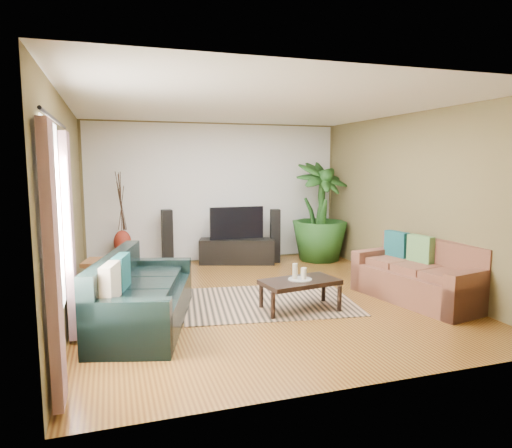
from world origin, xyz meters
name	(u,v)px	position (x,y,z in m)	size (l,w,h in m)	color
floor	(260,298)	(0.00, 0.00, 0.00)	(5.50, 5.50, 0.00)	olive
ceiling	(260,106)	(0.00, 0.00, 2.70)	(5.50, 5.50, 0.00)	white
wall_back	(217,193)	(0.00, 2.75, 1.35)	(5.00, 5.00, 0.00)	brown
wall_front	(365,233)	(0.00, -2.75, 1.35)	(5.00, 5.00, 0.00)	brown
wall_left	(68,210)	(-2.50, 0.00, 1.35)	(5.50, 5.50, 0.00)	brown
wall_right	(412,200)	(2.50, 0.00, 1.35)	(5.50, 5.50, 0.00)	brown
backwall_panel	(217,193)	(0.00, 2.74, 1.35)	(4.90, 4.90, 0.00)	white
window_pane	(55,222)	(-2.48, -1.60, 1.40)	(1.80, 1.80, 0.00)	white
curtain_near	(53,266)	(-2.43, -2.35, 1.15)	(0.08, 0.35, 2.20)	gray
curtain_far	(69,236)	(-2.43, -0.85, 1.15)	(0.08, 0.35, 2.20)	gray
curtain_rod	(55,120)	(-2.43, -1.60, 2.30)	(0.03, 0.03, 1.90)	black
sofa_left	(145,290)	(-1.65, -0.61, 0.42)	(2.09, 0.89, 0.85)	black
sofa_right	(417,271)	(2.06, -0.78, 0.42)	(1.83, 0.82, 0.85)	brown
area_rug	(268,301)	(0.05, -0.20, 0.01)	(2.34, 1.66, 0.01)	tan
coffee_table	(300,295)	(0.33, -0.66, 0.20)	(1.00, 0.54, 0.41)	black
candle_tray	(300,279)	(0.33, -0.66, 0.41)	(0.31, 0.31, 0.01)	gray
candle_tall	(295,271)	(0.27, -0.63, 0.52)	(0.06, 0.06, 0.20)	beige
candle_mid	(304,274)	(0.37, -0.70, 0.50)	(0.06, 0.06, 0.15)	#EEE4C9
candle_short	(303,273)	(0.40, -0.60, 0.49)	(0.06, 0.06, 0.13)	#ECE3C7
tv_stand	(237,251)	(0.30, 2.32, 0.24)	(1.43, 0.43, 0.48)	black
television	(237,223)	(0.30, 2.34, 0.79)	(1.05, 0.06, 0.62)	black
speaker_left	(167,238)	(-1.01, 2.50, 0.53)	(0.19, 0.21, 1.06)	black
speaker_right	(275,236)	(1.04, 2.22, 0.52)	(0.19, 0.21, 1.03)	black
potted_plant	(320,212)	(1.94, 2.13, 0.97)	(1.09, 1.09, 1.95)	#1B4517
plant_pot	(319,253)	(1.94, 2.13, 0.14)	(0.36, 0.36, 0.28)	black
pedestal	(123,260)	(-1.82, 2.50, 0.17)	(0.34, 0.34, 0.34)	gray
vase	(123,242)	(-1.82, 2.50, 0.50)	(0.31, 0.31, 0.44)	maroon
side_table	(103,278)	(-2.15, 0.85, 0.26)	(0.50, 0.50, 0.53)	#996632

